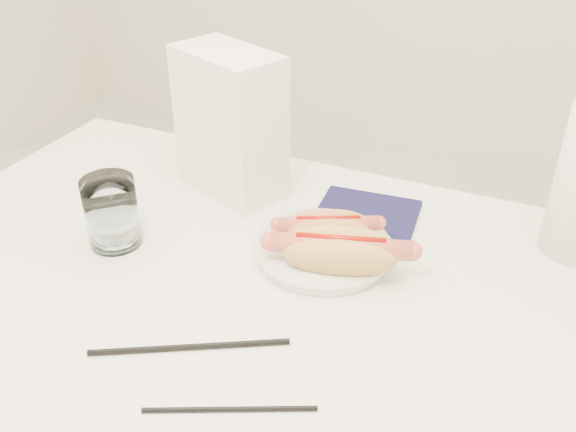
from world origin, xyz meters
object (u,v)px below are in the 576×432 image
at_px(plate, 323,251).
at_px(napkin_box, 230,123).
at_px(hotdog_right, 340,251).
at_px(water_glass, 112,212).
at_px(table, 256,321).
at_px(hotdog_left, 328,227).

xyz_separation_m(plate, napkin_box, (-0.23, 0.13, 0.12)).
xyz_separation_m(plate, hotdog_right, (0.04, -0.04, 0.03)).
bearing_deg(water_glass, table, -3.46).
bearing_deg(table, hotdog_right, 39.16).
xyz_separation_m(hotdog_left, water_glass, (-0.31, -0.12, 0.02)).
height_order(table, water_glass, water_glass).
relative_size(table, plate, 5.93).
height_order(plate, hotdog_left, hotdog_left).
bearing_deg(napkin_box, table, -32.67).
bearing_deg(hotdog_right, table, -158.01).
bearing_deg(plate, table, -117.19).
height_order(plate, napkin_box, napkin_box).
bearing_deg(plate, hotdog_left, 96.12).
xyz_separation_m(hotdog_left, napkin_box, (-0.22, 0.11, 0.09)).
relative_size(plate, hotdog_right, 1.01).
bearing_deg(napkin_box, hotdog_left, -2.37).
relative_size(table, water_glass, 10.74).
distance_m(table, napkin_box, 0.35).
bearing_deg(hotdog_left, hotdog_right, -81.38).
relative_size(table, hotdog_left, 8.05).
xyz_separation_m(table, napkin_box, (-0.17, 0.25, 0.19)).
relative_size(hotdog_right, napkin_box, 0.80).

